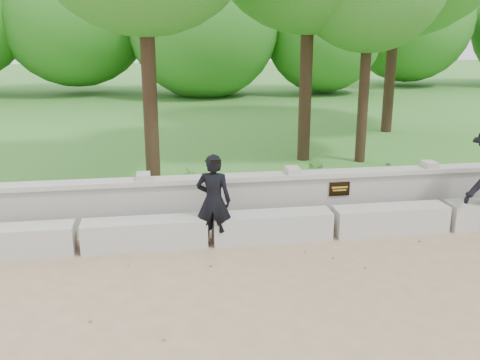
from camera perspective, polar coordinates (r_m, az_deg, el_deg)
The scene contains 8 objects.
ground at distance 7.31m, azimuth 14.57°, elevation -11.22°, with size 80.00×80.00×0.00m, color tan.
lawn at distance 20.36m, azimuth -1.22°, elevation 6.91°, with size 40.00×22.00×0.25m, color #346C26.
concrete_bench at distance 8.84m, azimuth 9.80°, elevation -4.52°, with size 11.90×0.45×0.45m.
parapet_wall at distance 9.39m, azimuth 8.51°, elevation -1.70°, with size 12.50×0.35×0.90m.
man_main at distance 8.16m, azimuth -2.83°, elevation -2.22°, with size 0.61×0.57×1.47m.
shrub_a at distance 9.62m, azimuth -5.29°, elevation -0.54°, with size 0.33×0.22×0.62m, color #367126.
shrub_b at distance 10.07m, azimuth 8.11°, elevation 0.23°, with size 0.37×0.29×0.66m, color #367126.
shrub_c at distance 10.62m, azimuth 16.27°, elevation 0.21°, with size 0.49×0.42×0.54m, color #367126.
Camera 1 is at (-2.78, -5.92, 3.25)m, focal length 40.00 mm.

